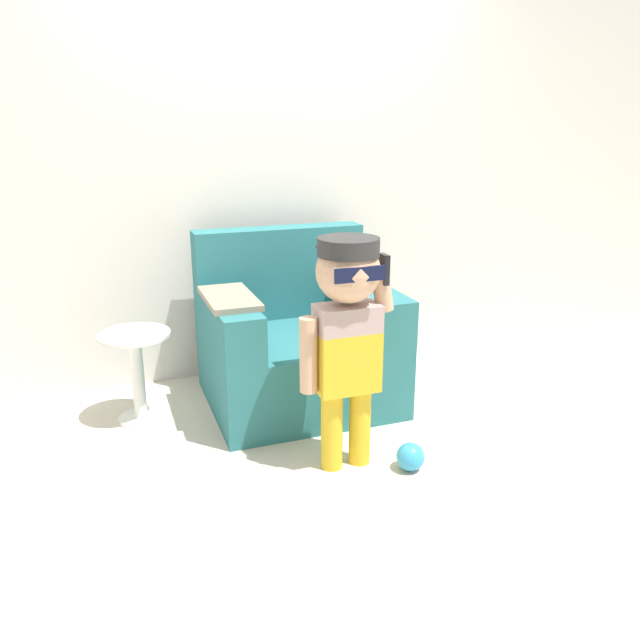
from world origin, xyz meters
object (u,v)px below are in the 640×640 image
at_px(armchair, 296,343).
at_px(toy_ball, 410,457).
at_px(side_table, 137,368).
at_px(person_child, 347,319).

bearing_deg(armchair, toy_ball, -75.03).
bearing_deg(side_table, armchair, -0.78).
bearing_deg(person_child, side_table, 137.01).
xyz_separation_m(person_child, side_table, (-0.85, 0.80, -0.41)).
height_order(armchair, toy_ball, armchair).
relative_size(armchair, person_child, 0.95).
height_order(person_child, toy_ball, person_child).
distance_m(armchair, side_table, 0.87).
height_order(person_child, side_table, person_child).
relative_size(armchair, toy_ball, 7.81).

